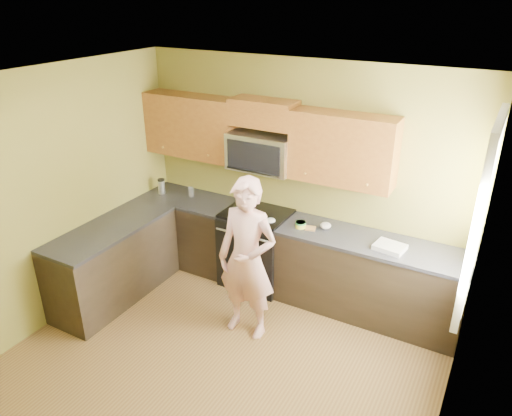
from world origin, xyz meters
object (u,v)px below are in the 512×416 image
Objects in this scene: woman at (247,260)px; frying_pan at (246,221)px; stove at (257,247)px; travel_mug at (162,193)px; microwave at (262,169)px; butter_tub at (301,227)px.

frying_pan is at bearing 119.44° from woman.
stove is 1.47m from travel_mug.
microwave is at bearing 6.01° from travel_mug.
frying_pan is at bearing -90.27° from microwave.
stove is 4.88× the size of travel_mug.
microwave reaches higher than frying_pan.
frying_pan is (-0.00, -0.38, -0.50)m from microwave.
butter_tub is at bearing -1.02° from travel_mug.
microwave is 0.44× the size of woman.
microwave is 1.22m from woman.
travel_mug reaches higher than butter_tub.
woman is at bearing -69.00° from frying_pan.
travel_mug is at bearing -173.99° from microwave.
travel_mug is at bearing 160.23° from frying_pan.
frying_pan is (-0.38, 0.62, 0.08)m from woman.
stove is at bearing 79.32° from frying_pan.
stove is 7.86× the size of butter_tub.
stove is 2.06× the size of frying_pan.
woman reaches higher than microwave.
butter_tub is 0.62× the size of travel_mug.
butter_tub is at bearing 8.06° from frying_pan.
butter_tub is (0.22, 0.82, 0.05)m from woman.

